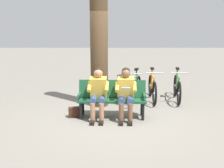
{
  "coord_description": "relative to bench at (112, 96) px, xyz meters",
  "views": [
    {
      "loc": [
        0.08,
        6.36,
        2.18
      ],
      "look_at": [
        0.09,
        -0.31,
        0.75
      ],
      "focal_mm": 44.93,
      "sensor_mm": 36.0,
      "label": 1
    }
  ],
  "objects": [
    {
      "name": "bicycle_blue",
      "position": [
        -1.17,
        -1.45,
        -0.15
      ],
      "size": [
        0.48,
        1.68,
        0.94
      ],
      "rotation": [
        0.0,
        0.0,
        1.55
      ],
      "color": "black",
      "rests_on": "ground"
    },
    {
      "name": "bench",
      "position": [
        0.0,
        0.0,
        0.0
      ],
      "size": [
        1.62,
        0.54,
        0.87
      ],
      "rotation": [
        0.0,
        0.0,
        -0.04
      ],
      "color": "#194C2D",
      "rests_on": "ground"
    },
    {
      "name": "tree_trunk",
      "position": [
        0.34,
        -0.97,
        1.51
      ],
      "size": [
        0.47,
        0.47,
        4.03
      ],
      "primitive_type": "cylinder",
      "color": "#4C3823",
      "rests_on": "ground"
    },
    {
      "name": "person_companion",
      "position": [
        0.33,
        0.15,
        0.16
      ],
      "size": [
        0.5,
        0.78,
        1.2
      ],
      "rotation": [
        0.0,
        0.0,
        -0.04
      ],
      "color": "gold",
      "rests_on": "ground"
    },
    {
      "name": "person_reading",
      "position": [
        -0.31,
        0.18,
        0.16
      ],
      "size": [
        0.5,
        0.78,
        1.2
      ],
      "rotation": [
        0.0,
        0.0,
        -0.04
      ],
      "color": "gold",
      "rests_on": "ground"
    },
    {
      "name": "litter_bin",
      "position": [
        -0.31,
        -1.06,
        -0.1
      ],
      "size": [
        0.36,
        0.36,
        0.81
      ],
      "color": "slate",
      "rests_on": "ground"
    },
    {
      "name": "bicycle_orange",
      "position": [
        -1.89,
        -1.45,
        -0.15
      ],
      "size": [
        0.48,
        1.67,
        0.94
      ],
      "rotation": [
        0.0,
        0.0,
        1.45
      ],
      "color": "black",
      "rests_on": "ground"
    },
    {
      "name": "ground_plane",
      "position": [
        -0.08,
        0.09,
        -0.51
      ],
      "size": [
        40.0,
        40.0,
        0.0
      ],
      "primitive_type": "plane",
      "color": "slate"
    },
    {
      "name": "handbag",
      "position": [
        0.89,
        0.05,
        -0.39
      ],
      "size": [
        0.33,
        0.21,
        0.24
      ],
      "primitive_type": "cube",
      "rotation": [
        0.0,
        0.0,
        0.26
      ],
      "color": "#3F1E14",
      "rests_on": "ground"
    },
    {
      "name": "bicycle_black",
      "position": [
        -0.65,
        -1.33,
        -0.15
      ],
      "size": [
        0.6,
        1.64,
        0.94
      ],
      "rotation": [
        0.0,
        0.0,
        1.3
      ],
      "color": "black",
      "rests_on": "ground"
    }
  ]
}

